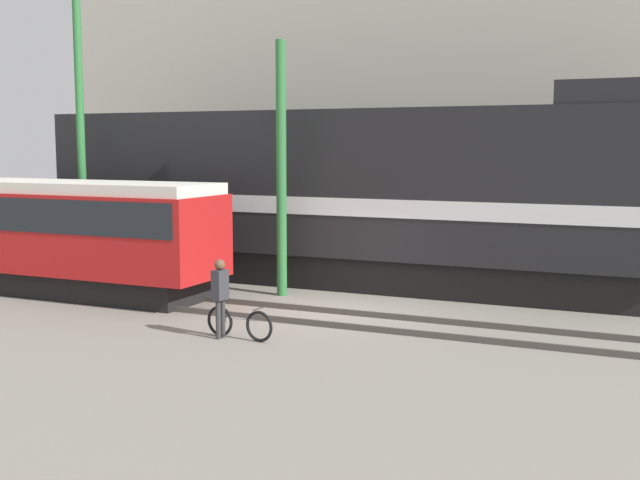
{
  "coord_description": "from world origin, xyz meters",
  "views": [
    {
      "loc": [
        7.71,
        -18.11,
        4.21
      ],
      "look_at": [
        -0.66,
        0.19,
        1.8
      ],
      "focal_mm": 45.0,
      "sensor_mm": 36.0,
      "label": 1
    }
  ],
  "objects_px": {
    "person": "(220,290)",
    "utility_pole_center": "(281,170)",
    "freight_locomotive": "(340,195)",
    "bicycle": "(239,323)",
    "streetcar": "(66,230)",
    "utility_pole_left": "(80,121)"
  },
  "relations": [
    {
      "from": "streetcar",
      "to": "utility_pole_left",
      "type": "distance_m",
      "value": 4.16
    },
    {
      "from": "person",
      "to": "utility_pole_center",
      "type": "bearing_deg",
      "value": 102.18
    },
    {
      "from": "utility_pole_left",
      "to": "streetcar",
      "type": "bearing_deg",
      "value": -59.25
    },
    {
      "from": "utility_pole_left",
      "to": "utility_pole_center",
      "type": "distance_m",
      "value": 7.13
    },
    {
      "from": "streetcar",
      "to": "utility_pole_center",
      "type": "relative_size",
      "value": 1.33
    },
    {
      "from": "freight_locomotive",
      "to": "utility_pole_center",
      "type": "bearing_deg",
      "value": -107.74
    },
    {
      "from": "person",
      "to": "utility_pole_left",
      "type": "bearing_deg",
      "value": 148.14
    },
    {
      "from": "streetcar",
      "to": "freight_locomotive",
      "type": "bearing_deg",
      "value": 36.85
    },
    {
      "from": "freight_locomotive",
      "to": "person",
      "type": "xyz_separation_m",
      "value": [
        0.32,
        -7.39,
        -1.65
      ]
    },
    {
      "from": "freight_locomotive",
      "to": "bicycle",
      "type": "height_order",
      "value": "freight_locomotive"
    },
    {
      "from": "freight_locomotive",
      "to": "utility_pole_left",
      "type": "bearing_deg",
      "value": -162.97
    },
    {
      "from": "streetcar",
      "to": "utility_pole_left",
      "type": "relative_size",
      "value": 0.95
    },
    {
      "from": "bicycle",
      "to": "utility_pole_center",
      "type": "relative_size",
      "value": 0.25
    },
    {
      "from": "freight_locomotive",
      "to": "streetcar",
      "type": "height_order",
      "value": "freight_locomotive"
    },
    {
      "from": "streetcar",
      "to": "bicycle",
      "type": "bearing_deg",
      "value": -19.73
    },
    {
      "from": "utility_pole_left",
      "to": "freight_locomotive",
      "type": "bearing_deg",
      "value": 17.03
    },
    {
      "from": "streetcar",
      "to": "utility_pole_center",
      "type": "height_order",
      "value": "utility_pole_center"
    },
    {
      "from": "streetcar",
      "to": "person",
      "type": "distance_m",
      "value": 7.2
    },
    {
      "from": "freight_locomotive",
      "to": "person",
      "type": "distance_m",
      "value": 7.58
    },
    {
      "from": "bicycle",
      "to": "utility_pole_left",
      "type": "relative_size",
      "value": 0.17
    },
    {
      "from": "freight_locomotive",
      "to": "utility_pole_center",
      "type": "distance_m",
      "value": 2.62
    },
    {
      "from": "person",
      "to": "utility_pole_center",
      "type": "height_order",
      "value": "utility_pole_center"
    }
  ]
}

